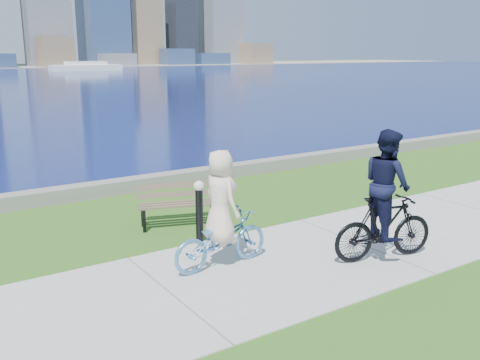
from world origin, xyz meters
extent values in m
plane|color=#2B5616|center=(0.00, 0.00, 0.00)|extent=(320.00, 320.00, 0.00)
cube|color=#A4A49F|center=(0.00, 0.00, 0.01)|extent=(80.00, 3.50, 0.02)
cube|color=slate|center=(0.00, 6.20, 0.17)|extent=(90.00, 0.50, 0.35)
cube|color=#776249|center=(26.61, 120.32, 3.41)|extent=(7.03, 6.34, 6.82)
cube|color=slate|center=(41.49, 122.10, 1.50)|extent=(8.13, 6.98, 3.01)
cube|color=navy|center=(58.41, 122.52, 2.10)|extent=(7.61, 6.02, 4.21)
cube|color=navy|center=(68.85, 122.98, 1.52)|extent=(9.09, 6.27, 3.04)
cube|color=#776249|center=(82.67, 122.04, 2.86)|extent=(7.64, 8.93, 5.72)
cube|color=#776249|center=(52.25, 131.30, 8.35)|extent=(8.83, 9.77, 16.71)
cube|color=white|center=(24.82, 93.68, 0.55)|extent=(12.84, 3.67, 1.10)
cube|color=white|center=(24.82, 93.68, 1.42)|extent=(7.34, 2.75, 0.64)
cube|color=black|center=(-3.16, 2.93, 0.24)|extent=(0.08, 0.08, 0.48)
cube|color=black|center=(-1.74, 2.45, 0.24)|extent=(0.08, 0.08, 0.48)
cube|color=black|center=(-3.03, 3.30, 0.24)|extent=(0.08, 0.08, 0.48)
cube|color=black|center=(-1.62, 2.82, 0.24)|extent=(0.08, 0.08, 0.48)
cube|color=brown|center=(-2.45, 2.69, 0.50)|extent=(1.65, 0.65, 0.04)
cube|color=brown|center=(-2.40, 2.85, 0.50)|extent=(1.65, 0.65, 0.04)
cube|color=brown|center=(-2.34, 3.02, 0.50)|extent=(1.65, 0.65, 0.04)
cube|color=brown|center=(-2.30, 3.14, 0.64)|extent=(1.64, 0.61, 0.12)
cube|color=brown|center=(-2.29, 3.17, 0.82)|extent=(1.64, 0.61, 0.12)
cylinder|color=black|center=(-2.55, 1.70, 0.56)|extent=(0.14, 0.14, 1.12)
sphere|color=silver|center=(-2.55, 1.70, 1.16)|extent=(0.20, 0.20, 0.20)
imported|color=#4F8DC2|center=(-2.79, 0.51, 0.50)|extent=(0.72, 1.86, 0.96)
imported|color=white|center=(-2.79, 0.51, 1.25)|extent=(0.55, 0.81, 1.60)
imported|color=black|center=(-0.23, -0.79, 0.60)|extent=(1.03, 2.00, 1.16)
imported|color=black|center=(-0.23, -0.79, 1.40)|extent=(0.92, 1.06, 1.90)
camera|label=1|loc=(-7.27, -6.84, 3.63)|focal=40.00mm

